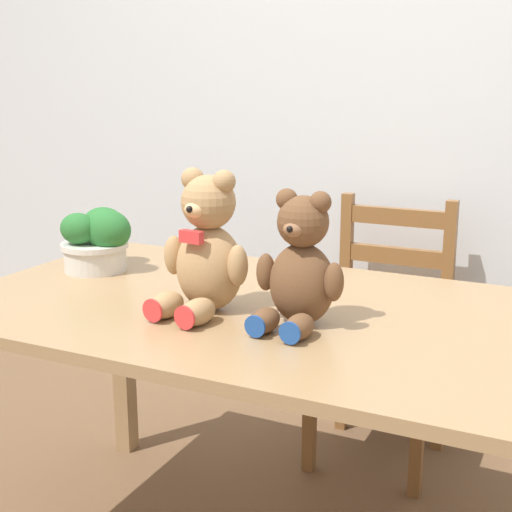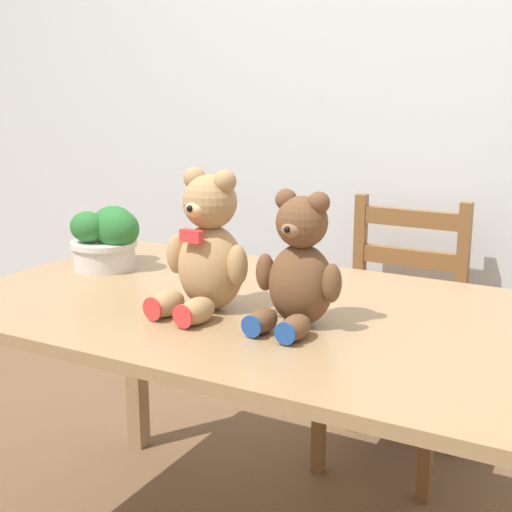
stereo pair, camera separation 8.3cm
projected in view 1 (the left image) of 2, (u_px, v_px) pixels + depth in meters
The scene contains 6 objects.
wall_back at pixel (386, 89), 2.59m from camera, with size 8.00×0.04×2.60m, color silver.
dining_table at pixel (262, 340), 1.82m from camera, with size 1.60×0.92×0.78m.
wooden_chair_behind at pixel (383, 334), 2.51m from camera, with size 0.41×0.39×0.93m.
teddy_bear_left at pixel (206, 251), 1.73m from camera, with size 0.25×0.26×0.35m.
teddy_bear_right at pixel (300, 268), 1.63m from camera, with size 0.22×0.22×0.32m.
potted_plant at pixel (98, 239), 2.12m from camera, with size 0.22×0.23×0.19m.
Camera 1 is at (0.73, -1.09, 1.32)m, focal length 50.00 mm.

